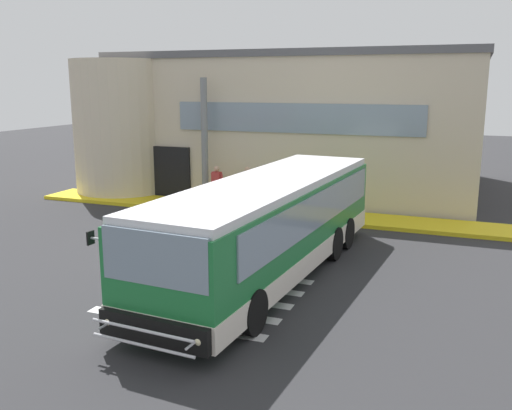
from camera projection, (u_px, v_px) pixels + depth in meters
ground_plane at (210, 244)px, 18.70m from camera, size 80.00×90.00×0.02m
bay_paint_stripes at (209, 295)px, 14.17m from camera, size 4.40×3.96×0.01m
terminal_building at (295, 122)px, 28.73m from camera, size 18.26×13.80×6.56m
boarding_curb at (261, 211)px, 23.06m from camera, size 20.46×2.00×0.15m
entry_support_column at (205, 141)px, 24.01m from camera, size 0.28×0.28×5.28m
bus_main_foreground at (269, 229)px, 15.31m from camera, size 3.72×11.35×2.70m
passenger_near_column at (217, 184)px, 23.61m from camera, size 0.58×0.30×1.68m
passenger_by_doorway at (247, 185)px, 23.40m from camera, size 0.56×0.34×1.68m
safety_bollard_yellow at (239, 207)px, 22.04m from camera, size 0.18×0.18×0.90m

